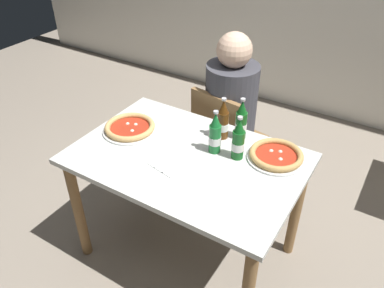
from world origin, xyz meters
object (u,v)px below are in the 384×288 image
at_px(diner_seated, 230,123).
at_px(beer_bottle_left, 223,121).
at_px(dining_table_main, 187,173).
at_px(beer_bottle_center, 215,135).
at_px(napkin_with_cutlery, 171,162).
at_px(pizza_marinara_far, 130,128).
at_px(beer_bottle_right, 238,141).
at_px(chair_behind_table, 224,138).
at_px(beer_bottle_extra, 241,122).
at_px(pizza_margherita_near, 276,155).

relative_size(diner_seated, beer_bottle_left, 4.89).
height_order(dining_table_main, beer_bottle_center, beer_bottle_center).
bearing_deg(beer_bottle_center, napkin_with_cutlery, -124.86).
relative_size(pizza_marinara_far, beer_bottle_right, 1.27).
bearing_deg(dining_table_main, beer_bottle_left, 74.81).
relative_size(beer_bottle_center, beer_bottle_right, 1.00).
height_order(diner_seated, beer_bottle_center, diner_seated).
relative_size(chair_behind_table, diner_seated, 0.70).
bearing_deg(beer_bottle_center, beer_bottle_extra, 72.93).
height_order(chair_behind_table, beer_bottle_center, beer_bottle_center).
bearing_deg(pizza_marinara_far, dining_table_main, -5.03).
xyz_separation_m(dining_table_main, beer_bottle_center, (0.10, 0.12, 0.22)).
xyz_separation_m(pizza_margherita_near, beer_bottle_center, (-0.31, -0.11, 0.08)).
height_order(chair_behind_table, beer_bottle_left, beer_bottle_left).
relative_size(pizza_marinara_far, beer_bottle_extra, 1.27).
distance_m(pizza_marinara_far, napkin_with_cutlery, 0.39).
xyz_separation_m(chair_behind_table, beer_bottle_left, (0.16, -0.35, 0.37)).
distance_m(pizza_margherita_near, beer_bottle_extra, 0.27).
xyz_separation_m(diner_seated, pizza_margherita_near, (0.48, -0.43, 0.19)).
xyz_separation_m(beer_bottle_center, napkin_with_cutlery, (-0.14, -0.21, -0.10)).
xyz_separation_m(dining_table_main, beer_bottle_right, (0.23, 0.13, 0.22)).
relative_size(diner_seated, beer_bottle_center, 4.89).
relative_size(diner_seated, beer_bottle_right, 4.89).
relative_size(diner_seated, pizza_margherita_near, 4.00).
bearing_deg(napkin_with_cutlery, dining_table_main, 63.11).
bearing_deg(beer_bottle_right, napkin_with_cutlery, -140.80).
height_order(dining_table_main, diner_seated, diner_seated).
relative_size(pizza_marinara_far, napkin_with_cutlery, 1.49).
bearing_deg(pizza_margherita_near, beer_bottle_right, -152.21).
relative_size(pizza_margherita_near, pizza_marinara_far, 0.96).
height_order(pizza_margherita_near, beer_bottle_left, beer_bottle_left).
bearing_deg(dining_table_main, beer_bottle_center, 50.06).
bearing_deg(beer_bottle_center, diner_seated, 107.97).
bearing_deg(dining_table_main, pizza_marinara_far, 174.97).
bearing_deg(diner_seated, beer_bottle_center, -72.03).
height_order(chair_behind_table, pizza_margherita_near, chair_behind_table).
distance_m(pizza_marinara_far, beer_bottle_center, 0.52).
distance_m(pizza_marinara_far, beer_bottle_right, 0.65).
distance_m(pizza_margherita_near, beer_bottle_left, 0.35).
bearing_deg(diner_seated, beer_bottle_left, -69.84).
relative_size(chair_behind_table, beer_bottle_left, 3.44).
bearing_deg(beer_bottle_left, beer_bottle_center, -78.53).
distance_m(dining_table_main, beer_bottle_right, 0.34).
bearing_deg(napkin_with_cutlery, beer_bottle_right, 39.20).
relative_size(dining_table_main, napkin_with_cutlery, 5.69).
bearing_deg(beer_bottle_left, beer_bottle_right, -39.14).
bearing_deg(chair_behind_table, beer_bottle_right, 131.53).
distance_m(beer_bottle_left, beer_bottle_right, 0.20).
bearing_deg(dining_table_main, beer_bottle_extra, 62.95).
height_order(beer_bottle_center, beer_bottle_right, same).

